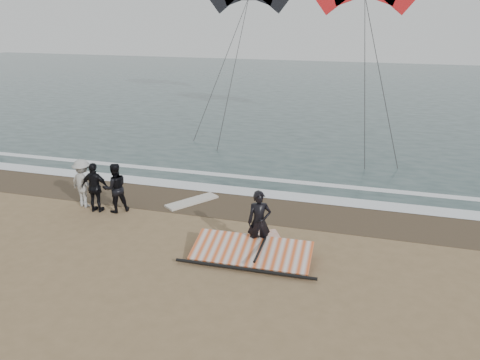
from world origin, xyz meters
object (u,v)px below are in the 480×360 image
at_px(board_white, 275,249).
at_px(board_cream, 192,201).
at_px(sail_rig, 250,251).
at_px(man_main, 259,222).

height_order(board_white, board_cream, board_white).
bearing_deg(board_white, sail_rig, -164.49).
xyz_separation_m(man_main, sail_rig, (-0.15, -0.45, -0.79)).
relative_size(board_cream, sail_rig, 0.52).
distance_m(board_white, board_cream, 4.87).
xyz_separation_m(board_white, board_cream, (-3.92, 2.89, -0.01)).
bearing_deg(man_main, board_cream, 120.17).
bearing_deg(sail_rig, board_white, 43.10).
distance_m(man_main, sail_rig, 0.92).
relative_size(man_main, board_white, 0.77).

